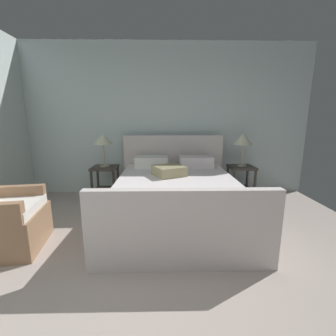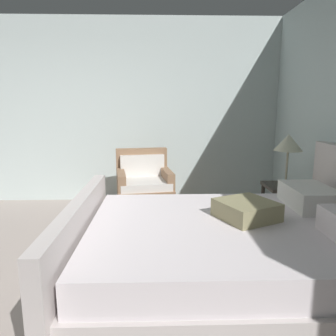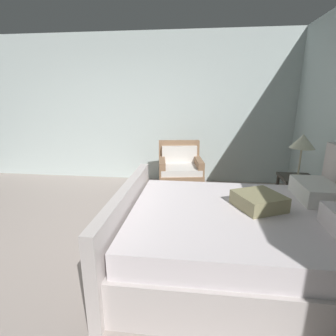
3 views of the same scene
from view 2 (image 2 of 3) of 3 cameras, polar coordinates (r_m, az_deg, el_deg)
The scene contains 5 objects.
wall_side_left at distance 5.25m, azimuth -16.79°, elevation 9.60°, with size 0.12×6.51×2.80m, color silver.
bed at distance 2.61m, azimuth 11.60°, elevation -15.25°, with size 1.83×2.35×1.14m.
nightstand_left at distance 3.95m, azimuth 20.08°, elevation -5.65°, with size 0.44×0.44×0.60m.
table_lamp_left at distance 3.82m, azimuth 20.75°, elevation 4.07°, with size 0.32×0.32×0.58m.
armchair at distance 4.40m, azimuth -4.31°, elevation -4.07°, with size 0.83×0.83×0.90m.
Camera 2 is at (2.38, 1.35, 1.49)m, focal length 34.05 mm.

